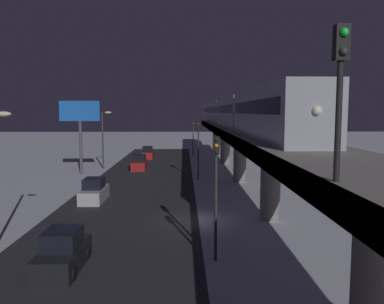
% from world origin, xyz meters
% --- Properties ---
extents(ground_plane, '(240.00, 240.00, 0.00)m').
position_xyz_m(ground_plane, '(0.00, 0.00, 0.00)').
color(ground_plane, silver).
extents(avenue_asphalt, '(11.00, 104.58, 0.01)m').
position_xyz_m(avenue_asphalt, '(4.73, 0.00, 0.00)').
color(avenue_asphalt, '#28282D').
rests_on(avenue_asphalt, ground_plane).
extents(elevated_railway, '(5.00, 104.58, 5.81)m').
position_xyz_m(elevated_railway, '(-5.74, 0.00, 5.02)').
color(elevated_railway, gray).
rests_on(elevated_railway, ground_plane).
extents(subway_train, '(2.94, 74.07, 3.40)m').
position_xyz_m(subway_train, '(-5.83, -27.86, 7.59)').
color(subway_train, '#999EA8').
rests_on(subway_train, elevated_railway).
extents(rail_signal, '(0.36, 0.41, 4.00)m').
position_xyz_m(rail_signal, '(-3.73, 16.85, 8.54)').
color(rail_signal, black).
rests_on(rail_signal, elevated_railway).
extents(sedan_black, '(1.91, 4.28, 1.97)m').
position_xyz_m(sedan_black, '(6.13, 8.43, 0.78)').
color(sedan_black, black).
rests_on(sedan_black, ground_plane).
extents(sedan_silver, '(1.80, 4.26, 1.97)m').
position_xyz_m(sedan_silver, '(7.93, -6.08, 0.80)').
color(sedan_silver, '#B2B2B7').
rests_on(sedan_silver, ground_plane).
extents(sedan_red, '(1.80, 4.09, 1.97)m').
position_xyz_m(sedan_red, '(6.13, -36.45, 0.80)').
color(sedan_red, '#A51E1E').
rests_on(sedan_red, ground_plane).
extents(sedan_red_2, '(1.80, 4.21, 1.97)m').
position_xyz_m(sedan_red_2, '(6.13, -24.27, 0.80)').
color(sedan_red_2, '#A51E1E').
rests_on(sedan_red_2, ground_plane).
extents(traffic_light_near, '(0.32, 0.44, 6.40)m').
position_xyz_m(traffic_light_near, '(-1.37, 7.48, 4.20)').
color(traffic_light_near, '#2D2D2D').
rests_on(traffic_light_near, ground_plane).
extents(traffic_light_mid, '(0.32, 0.44, 6.40)m').
position_xyz_m(traffic_light_mid, '(-1.37, -16.40, 4.20)').
color(traffic_light_mid, '#2D2D2D').
rests_on(traffic_light_mid, ground_plane).
extents(traffic_light_far, '(0.32, 0.44, 6.40)m').
position_xyz_m(traffic_light_far, '(-1.37, -40.28, 4.20)').
color(traffic_light_far, '#2D2D2D').
rests_on(traffic_light_far, ground_plane).
extents(commercial_billboard, '(4.80, 0.36, 8.90)m').
position_xyz_m(commercial_billboard, '(12.72, -20.29, 6.83)').
color(commercial_billboard, '#4C4C51').
rests_on(commercial_billboard, ground_plane).
extents(street_lamp_far, '(1.35, 0.44, 7.65)m').
position_xyz_m(street_lamp_far, '(10.80, -25.00, 4.81)').
color(street_lamp_far, '#38383D').
rests_on(street_lamp_far, ground_plane).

